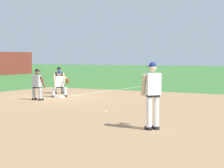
# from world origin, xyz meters

# --- Properties ---
(ground_plane) EXTENTS (160.00, 160.00, 0.00)m
(ground_plane) POSITION_xyz_m (0.00, 0.00, 0.00)
(ground_plane) COLOR #3D7533
(infield_dirt_patch) EXTENTS (18.00, 18.00, 0.01)m
(infield_dirt_patch) POSITION_xyz_m (-3.23, -3.95, 0.00)
(infield_dirt_patch) COLOR #A87F56
(infield_dirt_patch) RESTS_ON ground
(foul_line_stripe) EXTENTS (10.19, 0.10, 0.00)m
(foul_line_stripe) POSITION_xyz_m (5.09, 0.00, 0.01)
(foul_line_stripe) COLOR white
(foul_line_stripe) RESTS_ON ground
(first_base_bag) EXTENTS (0.38, 0.38, 0.09)m
(first_base_bag) POSITION_xyz_m (0.00, 0.00, 0.04)
(first_base_bag) COLOR white
(first_base_bag) RESTS_ON ground
(baseball) EXTENTS (0.07, 0.07, 0.07)m
(baseball) POSITION_xyz_m (-3.76, -4.83, 0.04)
(baseball) COLOR white
(baseball) RESTS_ON ground
(pitcher) EXTENTS (0.85, 0.54, 1.86)m
(pitcher) POSITION_xyz_m (-6.41, -7.88, 1.06)
(pitcher) COLOR black
(pitcher) RESTS_ON ground
(first_baseman) EXTENTS (0.71, 1.09, 1.34)m
(first_baseman) POSITION_xyz_m (0.26, 0.13, 0.73)
(first_baseman) COLOR black
(first_baseman) RESTS_ON ground
(baserunner) EXTENTS (0.47, 0.61, 1.46)m
(baserunner) POSITION_xyz_m (-1.54, 0.12, 0.79)
(baserunner) COLOR black
(baserunner) RESTS_ON ground
(umpire) EXTENTS (0.68, 0.66, 1.46)m
(umpire) POSITION_xyz_m (1.93, 1.44, 0.79)
(umpire) COLOR black
(umpire) RESTS_ON ground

